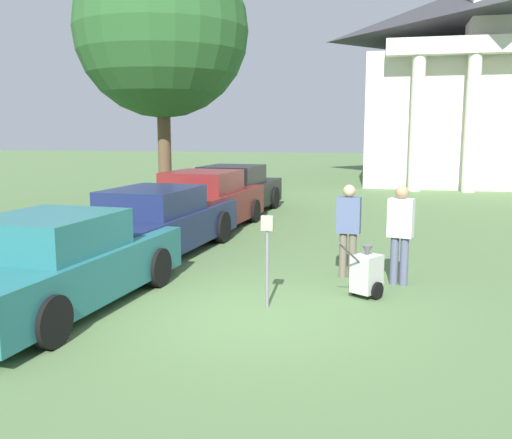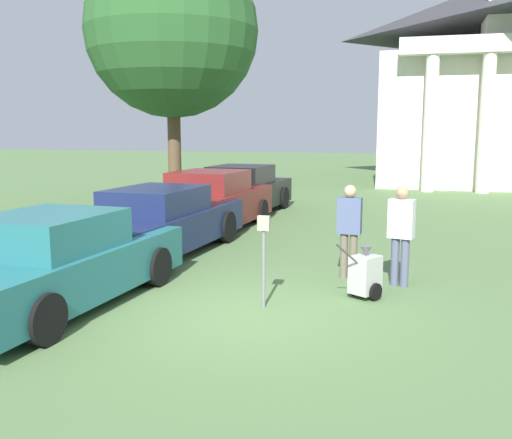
{
  "view_description": "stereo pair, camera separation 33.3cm",
  "coord_description": "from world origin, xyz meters",
  "px_view_note": "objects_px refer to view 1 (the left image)",
  "views": [
    {
      "loc": [
        1.79,
        -7.71,
        2.65
      ],
      "look_at": [
        -0.42,
        1.9,
        1.1
      ],
      "focal_mm": 40.0,
      "sensor_mm": 36.0,
      "label": 1
    },
    {
      "loc": [
        2.12,
        -7.63,
        2.65
      ],
      "look_at": [
        -0.42,
        1.9,
        1.1
      ],
      "focal_mm": 40.0,
      "sensor_mm": 36.0,
      "label": 2
    }
  ],
  "objects_px": {
    "parking_meter": "(267,244)",
    "equipment_cart": "(367,273)",
    "person_worker": "(348,225)",
    "parked_car_navy": "(157,223)",
    "parked_car_black": "(234,191)",
    "parked_car_teal": "(58,265)",
    "parked_car_maroon": "(205,203)",
    "church": "(479,75)",
    "person_supervisor": "(400,229)"
  },
  "relations": [
    {
      "from": "parked_car_navy",
      "to": "parked_car_black",
      "type": "height_order",
      "value": "parked_car_black"
    },
    {
      "from": "parked_car_teal",
      "to": "parking_meter",
      "type": "bearing_deg",
      "value": 16.87
    },
    {
      "from": "parked_car_teal",
      "to": "person_worker",
      "type": "height_order",
      "value": "person_worker"
    },
    {
      "from": "parked_car_teal",
      "to": "person_supervisor",
      "type": "relative_size",
      "value": 2.77
    },
    {
      "from": "parking_meter",
      "to": "equipment_cart",
      "type": "relative_size",
      "value": 1.41
    },
    {
      "from": "parked_car_navy",
      "to": "parking_meter",
      "type": "bearing_deg",
      "value": -41.23
    },
    {
      "from": "parked_car_maroon",
      "to": "person_supervisor",
      "type": "bearing_deg",
      "value": -38.59
    },
    {
      "from": "parking_meter",
      "to": "equipment_cart",
      "type": "distance_m",
      "value": 1.79
    },
    {
      "from": "equipment_cart",
      "to": "church",
      "type": "xyz_separation_m",
      "value": [
        4.8,
        23.45,
        5.09
      ]
    },
    {
      "from": "parked_car_navy",
      "to": "equipment_cart",
      "type": "relative_size",
      "value": 5.34
    },
    {
      "from": "person_supervisor",
      "to": "parked_car_black",
      "type": "bearing_deg",
      "value": -41.69
    },
    {
      "from": "parked_car_teal",
      "to": "church",
      "type": "height_order",
      "value": "church"
    },
    {
      "from": "parking_meter",
      "to": "church",
      "type": "bearing_deg",
      "value": 75.65
    },
    {
      "from": "parked_car_black",
      "to": "person_worker",
      "type": "bearing_deg",
      "value": -56.63
    },
    {
      "from": "equipment_cart",
      "to": "parking_meter",
      "type": "bearing_deg",
      "value": -116.08
    },
    {
      "from": "parked_car_maroon",
      "to": "church",
      "type": "relative_size",
      "value": 0.23
    },
    {
      "from": "person_worker",
      "to": "equipment_cart",
      "type": "distance_m",
      "value": 1.36
    },
    {
      "from": "parked_car_maroon",
      "to": "parking_meter",
      "type": "height_order",
      "value": "parked_car_maroon"
    },
    {
      "from": "parking_meter",
      "to": "person_worker",
      "type": "distance_m",
      "value": 2.32
    },
    {
      "from": "parked_car_navy",
      "to": "equipment_cart",
      "type": "height_order",
      "value": "parked_car_navy"
    },
    {
      "from": "person_supervisor",
      "to": "church",
      "type": "xyz_separation_m",
      "value": [
        4.28,
        22.58,
        4.49
      ]
    },
    {
      "from": "person_supervisor",
      "to": "church",
      "type": "relative_size",
      "value": 0.08
    },
    {
      "from": "person_supervisor",
      "to": "parked_car_teal",
      "type": "bearing_deg",
      "value": 41.11
    },
    {
      "from": "parking_meter",
      "to": "church",
      "type": "relative_size",
      "value": 0.07
    },
    {
      "from": "parked_car_navy",
      "to": "parked_car_maroon",
      "type": "height_order",
      "value": "parked_car_maroon"
    },
    {
      "from": "parked_car_navy",
      "to": "parked_car_black",
      "type": "relative_size",
      "value": 1.07
    },
    {
      "from": "person_supervisor",
      "to": "person_worker",
      "type": "bearing_deg",
      "value": -3.6
    },
    {
      "from": "parked_car_maroon",
      "to": "parking_meter",
      "type": "distance_m",
      "value": 7.06
    },
    {
      "from": "parked_car_teal",
      "to": "church",
      "type": "bearing_deg",
      "value": 73.58
    },
    {
      "from": "parked_car_black",
      "to": "parking_meter",
      "type": "distance_m",
      "value": 9.83
    },
    {
      "from": "person_supervisor",
      "to": "equipment_cart",
      "type": "xyz_separation_m",
      "value": [
        -0.52,
        -0.87,
        -0.6
      ]
    },
    {
      "from": "person_worker",
      "to": "church",
      "type": "xyz_separation_m",
      "value": [
        5.18,
        22.28,
        4.51
      ]
    },
    {
      "from": "parked_car_teal",
      "to": "parking_meter",
      "type": "height_order",
      "value": "parked_car_teal"
    },
    {
      "from": "parked_car_maroon",
      "to": "equipment_cart",
      "type": "relative_size",
      "value": 4.89
    },
    {
      "from": "parking_meter",
      "to": "parked_car_teal",
      "type": "bearing_deg",
      "value": -167.04
    },
    {
      "from": "parking_meter",
      "to": "person_supervisor",
      "type": "xyz_separation_m",
      "value": [
        1.95,
        1.77,
        0.01
      ]
    },
    {
      "from": "parked_car_maroon",
      "to": "parked_car_black",
      "type": "height_order",
      "value": "parked_car_maroon"
    },
    {
      "from": "parked_car_black",
      "to": "person_supervisor",
      "type": "bearing_deg",
      "value": -52.61
    },
    {
      "from": "parked_car_teal",
      "to": "person_supervisor",
      "type": "xyz_separation_m",
      "value": [
        5.01,
        2.47,
        0.32
      ]
    },
    {
      "from": "parked_car_maroon",
      "to": "person_supervisor",
      "type": "xyz_separation_m",
      "value": [
        5.01,
        -4.59,
        0.26
      ]
    },
    {
      "from": "parked_car_maroon",
      "to": "person_worker",
      "type": "relative_size",
      "value": 2.88
    },
    {
      "from": "parking_meter",
      "to": "church",
      "type": "distance_m",
      "value": 25.54
    },
    {
      "from": "parked_car_teal",
      "to": "equipment_cart",
      "type": "height_order",
      "value": "parked_car_teal"
    },
    {
      "from": "parked_car_maroon",
      "to": "person_worker",
      "type": "xyz_separation_m",
      "value": [
        4.11,
        -4.29,
        0.24
      ]
    },
    {
      "from": "equipment_cart",
      "to": "person_supervisor",
      "type": "bearing_deg",
      "value": 91.01
    },
    {
      "from": "parking_meter",
      "to": "person_supervisor",
      "type": "distance_m",
      "value": 2.64
    },
    {
      "from": "parked_car_black",
      "to": "parking_meter",
      "type": "xyz_separation_m",
      "value": [
        3.05,
        -9.34,
        0.26
      ]
    },
    {
      "from": "person_supervisor",
      "to": "equipment_cart",
      "type": "relative_size",
      "value": 1.74
    },
    {
      "from": "person_worker",
      "to": "person_supervisor",
      "type": "bearing_deg",
      "value": 165.61
    },
    {
      "from": "parked_car_teal",
      "to": "parking_meter",
      "type": "relative_size",
      "value": 3.42
    }
  ]
}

